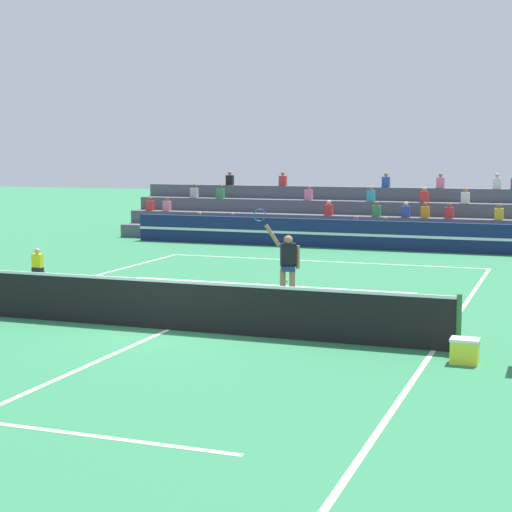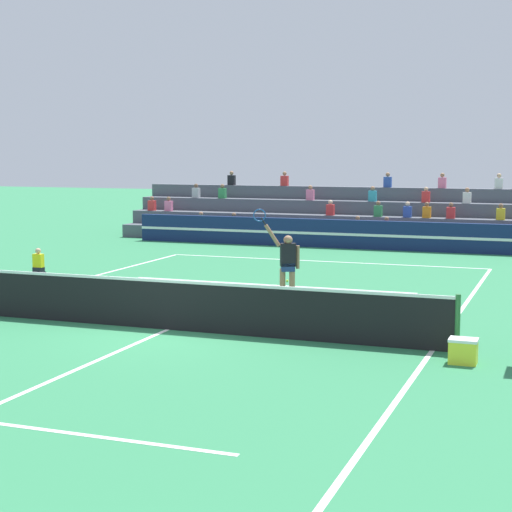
{
  "view_description": "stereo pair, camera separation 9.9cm",
  "coord_description": "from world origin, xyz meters",
  "px_view_note": "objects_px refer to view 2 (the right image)",
  "views": [
    {
      "loc": [
        7.75,
        -15.88,
        3.72
      ],
      "look_at": [
        0.44,
        4.13,
        1.1
      ],
      "focal_mm": 60.0,
      "sensor_mm": 36.0,
      "label": 1
    },
    {
      "loc": [
        7.85,
        -15.85,
        3.72
      ],
      "look_at": [
        0.44,
        4.13,
        1.1
      ],
      "focal_mm": 60.0,
      "sensor_mm": 36.0,
      "label": 2
    }
  ],
  "objects_px": {
    "tennis_ball": "(287,281)",
    "equipment_cooler": "(463,351)",
    "tennis_player": "(287,265)",
    "ball_kid_courtside": "(38,265)"
  },
  "relations": [
    {
      "from": "ball_kid_courtside",
      "to": "tennis_player",
      "type": "height_order",
      "value": "tennis_player"
    },
    {
      "from": "tennis_ball",
      "to": "equipment_cooler",
      "type": "bearing_deg",
      "value": -53.46
    },
    {
      "from": "tennis_ball",
      "to": "tennis_player",
      "type": "bearing_deg",
      "value": -72.0
    },
    {
      "from": "equipment_cooler",
      "to": "tennis_player",
      "type": "bearing_deg",
      "value": 137.33
    },
    {
      "from": "ball_kid_courtside",
      "to": "tennis_player",
      "type": "xyz_separation_m",
      "value": [
        8.5,
        -2.08,
        0.65
      ]
    },
    {
      "from": "tennis_player",
      "to": "equipment_cooler",
      "type": "height_order",
      "value": "tennis_player"
    },
    {
      "from": "equipment_cooler",
      "to": "ball_kid_courtside",
      "type": "bearing_deg",
      "value": 154.08
    },
    {
      "from": "ball_kid_courtside",
      "to": "equipment_cooler",
      "type": "bearing_deg",
      "value": -25.92
    },
    {
      "from": "tennis_player",
      "to": "tennis_ball",
      "type": "height_order",
      "value": "tennis_player"
    },
    {
      "from": "tennis_player",
      "to": "tennis_ball",
      "type": "bearing_deg",
      "value": 108.0
    }
  ]
}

